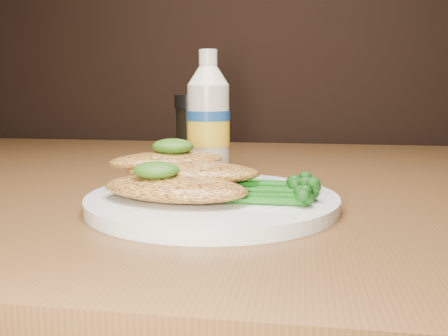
# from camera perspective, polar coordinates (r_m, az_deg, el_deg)

# --- Properties ---
(plate) EXTENTS (0.24, 0.24, 0.01)m
(plate) POSITION_cam_1_polar(r_m,az_deg,el_deg) (0.49, -1.32, -3.77)
(plate) COLOR silver
(plate) RESTS_ON dining_table
(chicken_front) EXTENTS (0.15, 0.10, 0.02)m
(chicken_front) POSITION_cam_1_polar(r_m,az_deg,el_deg) (0.46, -5.63, -2.32)
(chicken_front) COLOR #C78C3F
(chicken_front) RESTS_ON plate
(chicken_mid) EXTENTS (0.14, 0.07, 0.02)m
(chicken_mid) POSITION_cam_1_polar(r_m,az_deg,el_deg) (0.50, -3.61, -0.48)
(chicken_mid) COLOR #C78C3F
(chicken_mid) RESTS_ON plate
(chicken_back) EXTENTS (0.14, 0.11, 0.02)m
(chicken_back) POSITION_cam_1_polar(r_m,az_deg,el_deg) (0.53, -6.48, 0.83)
(chicken_back) COLOR #C78C3F
(chicken_back) RESTS_ON plate
(pesto_front) EXTENTS (0.05, 0.05, 0.02)m
(pesto_front) POSITION_cam_1_polar(r_m,az_deg,el_deg) (0.46, -7.73, -0.27)
(pesto_front) COLOR black
(pesto_front) RESTS_ON chicken_front
(pesto_back) EXTENTS (0.05, 0.04, 0.02)m
(pesto_back) POSITION_cam_1_polar(r_m,az_deg,el_deg) (0.53, -5.86, 2.45)
(pesto_back) COLOR black
(pesto_back) RESTS_ON chicken_back
(broccolini_bundle) EXTENTS (0.14, 0.13, 0.02)m
(broccolini_bundle) POSITION_cam_1_polar(r_m,az_deg,el_deg) (0.48, 4.42, -2.14)
(broccolini_bundle) COLOR #175913
(broccolini_bundle) RESTS_ON plate
(mayo_bottle) EXTENTS (0.07, 0.07, 0.16)m
(mayo_bottle) POSITION_cam_1_polar(r_m,az_deg,el_deg) (0.68, -1.79, 6.45)
(mayo_bottle) COLOR beige
(mayo_bottle) RESTS_ON dining_table
(pepper_grinder) EXTENTS (0.05, 0.05, 0.10)m
(pepper_grinder) POSITION_cam_1_polar(r_m,az_deg,el_deg) (0.74, -3.96, 4.30)
(pepper_grinder) COLOR black
(pepper_grinder) RESTS_ON dining_table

